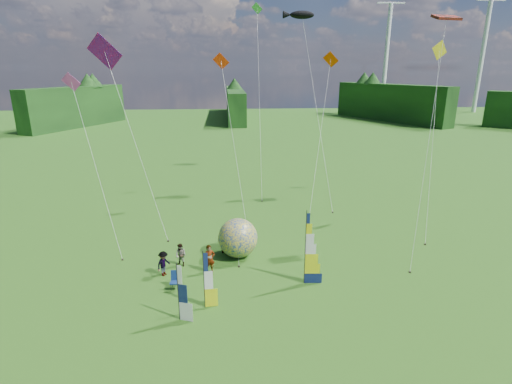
{
  "coord_description": "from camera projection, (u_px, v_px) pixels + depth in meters",
  "views": [
    {
      "loc": [
        -2.73,
        -18.3,
        12.49
      ],
      "look_at": [
        -1.0,
        4.0,
        5.5
      ],
      "focal_mm": 28.0,
      "sensor_mm": 36.0,
      "label": 1
    }
  ],
  "objects": [
    {
      "name": "treeline_ring",
      "position": [
        282.0,
        243.0,
        20.15
      ],
      "size": [
        210.0,
        210.0,
        8.0
      ],
      "primitive_type": null,
      "color": "#215719",
      "rests_on": "ground"
    },
    {
      "name": "kite_whale",
      "position": [
        317.0,
        99.0,
        38.21
      ],
      "size": [
        4.88,
        14.21,
        19.19
      ],
      "primitive_type": null,
      "rotation": [
        0.0,
        0.0,
        -0.04
      ],
      "color": "black",
      "rests_on": "ground"
    },
    {
      "name": "spectator_a",
      "position": [
        210.0,
        259.0,
        25.24
      ],
      "size": [
        0.77,
        0.62,
        1.84
      ],
      "primitive_type": "imported",
      "rotation": [
        0.0,
        0.0,
        0.3
      ],
      "color": "#66594C",
      "rests_on": "ground"
    },
    {
      "name": "camp_chair",
      "position": [
        175.0,
        281.0,
        23.38
      ],
      "size": [
        0.66,
        0.66,
        1.09
      ],
      "primitive_type": null,
      "rotation": [
        0.0,
        0.0,
        -0.06
      ],
      "color": "navy",
      "rests_on": "ground"
    },
    {
      "name": "ground",
      "position": [
        280.0,
        312.0,
        21.34
      ],
      "size": [
        220.0,
        220.0,
        0.0
      ],
      "primitive_type": "plane",
      "color": "#3B5F13",
      "rests_on": "ground"
    },
    {
      "name": "small_kite_red",
      "position": [
        233.0,
        132.0,
        34.57
      ],
      "size": [
        4.54,
        9.61,
        14.29
      ],
      "primitive_type": null,
      "rotation": [
        0.0,
        0.0,
        -0.03
      ],
      "color": "red",
      "rests_on": "ground"
    },
    {
      "name": "kite_rainbow_delta",
      "position": [
        134.0,
        129.0,
        30.35
      ],
      "size": [
        11.63,
        12.68,
        16.05
      ],
      "primitive_type": null,
      "rotation": [
        0.0,
        0.0,
        -0.2
      ],
      "color": "red",
      "rests_on": "ground"
    },
    {
      "name": "spectator_b",
      "position": [
        181.0,
        255.0,
        26.05
      ],
      "size": [
        0.84,
        0.7,
        1.56
      ],
      "primitive_type": "imported",
      "rotation": [
        0.0,
        0.0,
        -0.52
      ],
      "color": "#66594C",
      "rests_on": "ground"
    },
    {
      "name": "feather_banner_main",
      "position": [
        305.0,
        249.0,
        23.51
      ],
      "size": [
        1.23,
        0.19,
        4.52
      ],
      "primitive_type": null,
      "rotation": [
        0.0,
        0.0,
        -0.07
      ],
      "color": "#121E4F",
      "rests_on": "ground"
    },
    {
      "name": "spectator_c",
      "position": [
        164.0,
        263.0,
        24.87
      ],
      "size": [
        0.93,
        1.08,
        1.62
      ],
      "primitive_type": "imported",
      "rotation": [
        0.0,
        0.0,
        0.95
      ],
      "color": "#66594C",
      "rests_on": "ground"
    },
    {
      "name": "side_banner_far",
      "position": [
        178.0,
        293.0,
        20.2
      ],
      "size": [
        0.91,
        0.41,
        3.14
      ],
      "primitive_type": null,
      "rotation": [
        0.0,
        0.0,
        -0.34
      ],
      "color": "white",
      "rests_on": "ground"
    },
    {
      "name": "turbine_right",
      "position": [
        386.0,
        59.0,
        117.26
      ],
      "size": [
        8.0,
        1.2,
        30.0
      ],
      "primitive_type": null,
      "color": "silver",
      "rests_on": "ground"
    },
    {
      "name": "side_banner_left",
      "position": [
        204.0,
        281.0,
        21.29
      ],
      "size": [
        0.91,
        0.17,
        3.24
      ],
      "primitive_type": null,
      "rotation": [
        0.0,
        0.0,
        0.07
      ],
      "color": "yellow",
      "rests_on": "ground"
    },
    {
      "name": "bol_inflatable",
      "position": [
        238.0,
        238.0,
        27.26
      ],
      "size": [
        3.35,
        3.35,
        2.71
      ],
      "primitive_type": "sphere",
      "rotation": [
        0.0,
        0.0,
        -0.28
      ],
      "color": "navy",
      "rests_on": "ground"
    },
    {
      "name": "small_kite_yellow",
      "position": [
        434.0,
        133.0,
        31.16
      ],
      "size": [
        9.28,
        12.29,
        15.23
      ],
      "primitive_type": null,
      "rotation": [
        0.0,
        0.0,
        0.31
      ],
      "color": "yellow",
      "rests_on": "ground"
    },
    {
      "name": "small_kite_orange",
      "position": [
        321.0,
        126.0,
        37.36
      ],
      "size": [
        8.71,
        12.02,
        14.57
      ],
      "primitive_type": null,
      "rotation": [
        0.0,
        0.0,
        -0.29
      ],
      "color": "#FF4600",
      "rests_on": "ground"
    },
    {
      "name": "turbine_left",
      "position": [
        482.0,
        58.0,
        112.44
      ],
      "size": [
        8.0,
        1.2,
        30.0
      ],
      "primitive_type": null,
      "color": "silver",
      "rests_on": "ground"
    },
    {
      "name": "small_kite_pink",
      "position": [
        95.0,
        159.0,
        27.99
      ],
      "size": [
        7.01,
        9.03,
        12.64
      ],
      "primitive_type": null,
      "rotation": [
        0.0,
        0.0,
        -0.08
      ],
      "color": "#C94099",
      "rests_on": "ground"
    },
    {
      "name": "kite_parafoil",
      "position": [
        431.0,
        124.0,
        26.34
      ],
      "size": [
        8.35,
        11.41,
        17.83
      ],
      "primitive_type": null,
      "rotation": [
        0.0,
        0.0,
        0.02
      ],
      "color": "#AD2318",
      "rests_on": "ground"
    },
    {
      "name": "spectator_d",
      "position": [
        224.0,
        242.0,
        27.83
      ],
      "size": [
        1.08,
        0.79,
        1.7
      ],
      "primitive_type": "imported",
      "rotation": [
        0.0,
        0.0,
        2.71
      ],
      "color": "#66594C",
      "rests_on": "ground"
    },
    {
      "name": "small_kite_green",
      "position": [
        259.0,
        96.0,
        40.59
      ],
      "size": [
        4.61,
        11.86,
        19.52
      ],
      "primitive_type": null,
      "rotation": [
        0.0,
        0.0,
        -0.21
      ],
      "color": "#49C847",
      "rests_on": "ground"
    }
  ]
}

